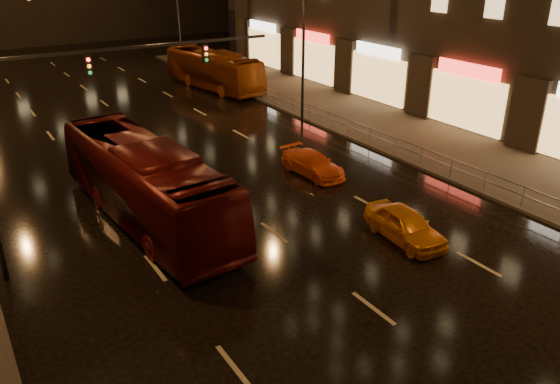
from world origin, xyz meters
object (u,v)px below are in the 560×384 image
(bus_red, at_px, (145,182))
(bus_curb, at_px, (214,70))
(taxi_far, at_px, (313,164))
(taxi_near, at_px, (405,225))

(bus_red, distance_m, bus_curb, 23.75)
(bus_curb, bearing_deg, taxi_far, -108.77)
(bus_red, height_order, taxi_far, bus_red)
(bus_curb, bearing_deg, bus_red, -129.75)
(bus_red, distance_m, taxi_far, 8.85)
(bus_red, height_order, bus_curb, bus_red)
(bus_curb, xyz_separation_m, taxi_near, (-5.00, -27.07, -0.87))
(bus_red, xyz_separation_m, taxi_far, (8.77, 0.41, -1.13))
(taxi_far, bearing_deg, bus_curb, 74.35)
(taxi_near, bearing_deg, taxi_far, 87.88)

